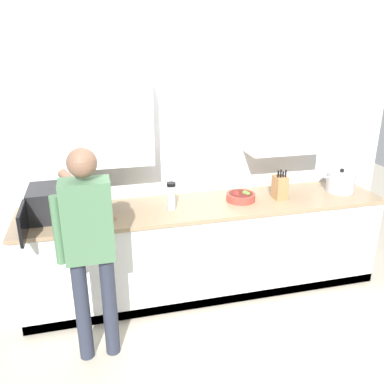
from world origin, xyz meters
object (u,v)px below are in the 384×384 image
(microwave_oven, at_px, (58,202))
(thermos_flask, at_px, (171,196))
(fruit_bowl, at_px, (241,196))
(knife_block, at_px, (280,187))
(person_figure, at_px, (89,240))
(stock_pot, at_px, (341,181))

(microwave_oven, distance_m, thermos_flask, 0.97)
(microwave_oven, relative_size, fruit_bowl, 2.84)
(microwave_oven, distance_m, fruit_bowl, 1.65)
(microwave_oven, height_order, fruit_bowl, microwave_oven)
(knife_block, xyz_separation_m, fruit_bowl, (-0.38, 0.03, -0.07))
(person_figure, bearing_deg, knife_block, 19.92)
(fruit_bowl, relative_size, stock_pot, 0.72)
(knife_block, relative_size, person_figure, 0.18)
(fruit_bowl, bearing_deg, microwave_oven, 178.94)
(fruit_bowl, xyz_separation_m, person_figure, (-1.40, -0.68, 0.06))
(microwave_oven, bearing_deg, knife_block, -1.84)
(fruit_bowl, bearing_deg, person_figure, -154.12)
(person_figure, bearing_deg, microwave_oven, 108.87)
(thermos_flask, xyz_separation_m, fruit_bowl, (0.68, 0.05, -0.09))
(microwave_oven, relative_size, stock_pot, 2.04)
(stock_pot, xyz_separation_m, person_figure, (-2.46, -0.68, -0.01))
(knife_block, height_order, fruit_bowl, knife_block)
(thermos_flask, bearing_deg, fruit_bowl, 3.89)
(thermos_flask, height_order, fruit_bowl, thermos_flask)
(microwave_oven, relative_size, person_figure, 0.46)
(thermos_flask, xyz_separation_m, person_figure, (-0.72, -0.63, -0.03))
(knife_block, bearing_deg, person_figure, -160.08)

